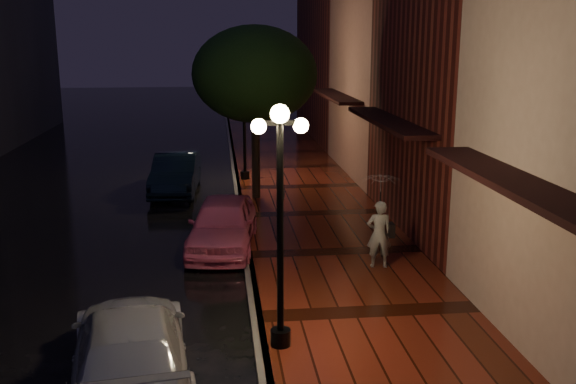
# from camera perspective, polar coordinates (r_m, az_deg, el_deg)

# --- Properties ---
(ground) EXTENTS (120.00, 120.00, 0.00)m
(ground) POSITION_cam_1_polar(r_m,az_deg,el_deg) (16.45, -3.62, -6.06)
(ground) COLOR black
(ground) RESTS_ON ground
(sidewalk) EXTENTS (4.50, 60.00, 0.15)m
(sidewalk) POSITION_cam_1_polar(r_m,az_deg,el_deg) (16.67, 4.16, -5.53)
(sidewalk) COLOR #40160B
(sidewalk) RESTS_ON ground
(curb) EXTENTS (0.25, 60.00, 0.15)m
(curb) POSITION_cam_1_polar(r_m,az_deg,el_deg) (16.43, -3.62, -5.82)
(curb) COLOR #595451
(curb) RESTS_ON ground
(storefront_mid) EXTENTS (5.00, 8.00, 11.00)m
(storefront_mid) POSITION_cam_1_polar(r_m,az_deg,el_deg) (19.10, 17.84, 12.87)
(storefront_mid) COLOR #511914
(storefront_mid) RESTS_ON ground
(storefront_far) EXTENTS (5.00, 8.00, 9.00)m
(storefront_far) POSITION_cam_1_polar(r_m,az_deg,el_deg) (26.64, 10.64, 11.14)
(storefront_far) COLOR #8C5951
(storefront_far) RESTS_ON ground
(storefront_extra) EXTENTS (5.00, 12.00, 10.00)m
(storefront_extra) POSITION_cam_1_polar(r_m,az_deg,el_deg) (36.31, 6.03, 12.66)
(storefront_extra) COLOR #511914
(storefront_extra) RESTS_ON ground
(streetlamp_near) EXTENTS (0.96, 0.36, 4.31)m
(streetlamp_near) POSITION_cam_1_polar(r_m,az_deg,el_deg) (10.93, -0.70, -1.92)
(streetlamp_near) COLOR black
(streetlamp_near) RESTS_ON sidewalk
(streetlamp_far) EXTENTS (0.96, 0.36, 4.31)m
(streetlamp_far) POSITION_cam_1_polar(r_m,az_deg,el_deg) (24.68, -3.92, 6.73)
(streetlamp_far) COLOR black
(streetlamp_far) RESTS_ON sidewalk
(street_tree) EXTENTS (4.16, 4.16, 5.80)m
(street_tree) POSITION_cam_1_polar(r_m,az_deg,el_deg) (21.55, -2.94, 10.15)
(street_tree) COLOR black
(street_tree) RESTS_ON sidewalk
(pink_car) EXTENTS (2.15, 4.31, 1.41)m
(pink_car) POSITION_cam_1_polar(r_m,az_deg,el_deg) (17.13, -5.82, -2.83)
(pink_car) COLOR #DE5B86
(pink_car) RESTS_ON ground
(navy_car) EXTENTS (1.74, 4.42, 1.43)m
(navy_car) POSITION_cam_1_polar(r_m,az_deg,el_deg) (23.63, -9.93, 1.62)
(navy_car) COLOR black
(navy_car) RESTS_ON ground
(silver_car) EXTENTS (2.44, 4.76, 1.32)m
(silver_car) POSITION_cam_1_polar(r_m,az_deg,el_deg) (10.95, -13.84, -13.21)
(silver_car) COLOR #B8B8C0
(silver_car) RESTS_ON ground
(woman_with_umbrella) EXTENTS (0.95, 0.97, 2.29)m
(woman_with_umbrella) POSITION_cam_1_polar(r_m,az_deg,el_deg) (15.26, 8.20, -1.23)
(woman_with_umbrella) COLOR white
(woman_with_umbrella) RESTS_ON sidewalk
(parking_meter) EXTENTS (0.15, 0.13, 1.42)m
(parking_meter) POSITION_cam_1_polar(r_m,az_deg,el_deg) (17.18, -0.55, -1.64)
(parking_meter) COLOR black
(parking_meter) RESTS_ON sidewalk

